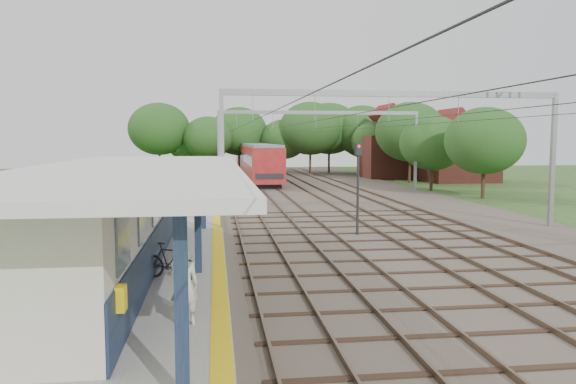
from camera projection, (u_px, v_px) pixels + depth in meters
ground at (449, 340)px, 12.97m from camera, size 160.00×160.00×0.00m
ballast_bed at (338, 199)px, 43.09m from camera, size 18.00×90.00×0.10m
platform at (168, 236)px, 25.80m from camera, size 5.00×52.00×0.35m
yellow_stripe at (218, 231)px, 26.08m from camera, size 0.45×52.00×0.01m
station_building at (108, 218)px, 18.54m from camera, size 3.41×18.00×3.40m
canopy at (137, 171)px, 17.54m from camera, size 6.40×20.00×3.44m
rail_tracks at (306, 198)px, 42.76m from camera, size 11.80×88.00×0.15m
catenary_system at (345, 126)px, 37.84m from camera, size 17.22×88.00×7.00m
tree_band at (289, 137)px, 69.38m from camera, size 31.72×30.88×8.82m
house_near at (459, 154)px, 60.80m from camera, size 7.00×6.12×7.89m
house_far at (397, 151)px, 66.05m from camera, size 8.00×6.12×8.66m
person at (184, 286)px, 12.92m from camera, size 0.73×0.54×1.84m
bicycle at (170, 261)px, 17.12m from camera, size 1.90×1.39×1.13m
train at (255, 159)px, 68.64m from camera, size 3.03×37.75×3.98m
signal_post at (358, 178)px, 26.43m from camera, size 0.35×0.31×4.42m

